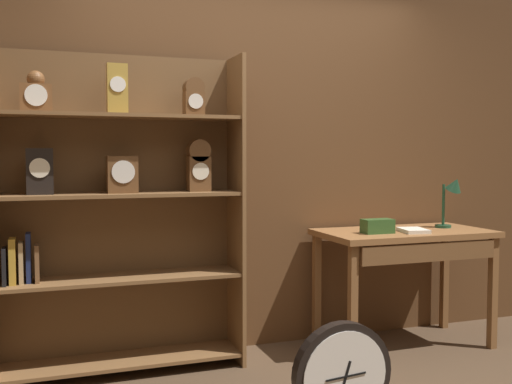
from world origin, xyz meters
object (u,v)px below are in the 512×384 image
Objects in this scene: open_repair_manual at (413,230)px; round_clock_large at (342,377)px; toolbox_small at (377,226)px; desk_lamp at (452,193)px; workbench at (406,246)px; bookshelf at (118,210)px.

open_repair_manual reaches higher than round_clock_large.
toolbox_small is 1.37m from round_clock_large.
desk_lamp is 0.70m from toolbox_small.
toolbox_small is (-0.26, -0.05, 0.15)m from workbench.
desk_lamp is 0.48m from open_repair_manual.
bookshelf is 8.92× the size of open_repair_manual.
workbench is 2.19× the size of round_clock_large.
round_clock_large is (-1.03, -1.02, -0.43)m from workbench.
open_repair_manual is 0.40× the size of round_clock_large.
workbench is 1.52m from round_clock_large.
toolbox_small reaches higher than open_repair_manual.
desk_lamp is 1.94m from round_clock_large.
workbench is (1.93, -0.18, -0.30)m from bookshelf.
toolbox_small is 0.26m from open_repair_manual.
open_repair_manual is (-0.40, -0.12, -0.24)m from desk_lamp.
workbench is at bearing 44.77° from round_clock_large.
open_repair_manual is at bearing -92.42° from workbench.
workbench is 3.14× the size of desk_lamp.
desk_lamp is (2.33, -0.15, 0.06)m from bookshelf.
workbench is at bearing 98.78° from open_repair_manual.
desk_lamp is at bearing -3.64° from bookshelf.
workbench is at bearing -175.63° from desk_lamp.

